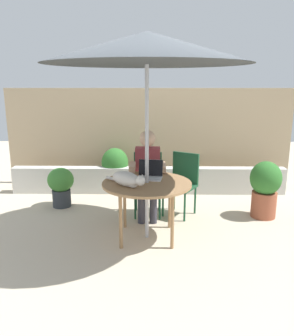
% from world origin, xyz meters
% --- Properties ---
extents(ground_plane, '(14.00, 14.00, 0.00)m').
position_xyz_m(ground_plane, '(0.00, 0.00, 0.00)').
color(ground_plane, beige).
extents(fence_back, '(5.15, 0.08, 1.76)m').
position_xyz_m(fence_back, '(0.00, 2.32, 0.88)').
color(fence_back, tan).
rests_on(fence_back, ground).
extents(planter_wall_low, '(4.63, 0.20, 0.45)m').
position_xyz_m(planter_wall_low, '(0.00, 1.75, 0.22)').
color(planter_wall_low, beige).
rests_on(planter_wall_low, ground).
extents(patio_table, '(1.06, 1.06, 0.70)m').
position_xyz_m(patio_table, '(0.00, 0.00, 0.65)').
color(patio_table, '#9E754C').
rests_on(patio_table, ground).
extents(patio_umbrella, '(2.29, 2.29, 2.39)m').
position_xyz_m(patio_umbrella, '(0.00, 0.00, 2.21)').
color(patio_umbrella, '#B7B7BC').
rests_on(patio_umbrella, ground).
extents(chair_occupied, '(0.40, 0.40, 0.88)m').
position_xyz_m(chair_occupied, '(0.00, 0.83, 0.52)').
color(chair_occupied, '#194C2D').
rests_on(chair_occupied, ground).
extents(chair_empty, '(0.55, 0.55, 0.88)m').
position_xyz_m(chair_empty, '(0.49, 0.81, 0.52)').
color(chair_empty, '#194C2D').
rests_on(chair_empty, ground).
extents(person_seated, '(0.48, 0.48, 1.22)m').
position_xyz_m(person_seated, '(0.00, 0.67, 0.69)').
color(person_seated, maroon).
rests_on(person_seated, ground).
extents(laptop, '(0.33, 0.29, 0.21)m').
position_xyz_m(laptop, '(0.04, 0.20, 0.77)').
color(laptop, silver).
rests_on(laptop, patio_table).
extents(cat, '(0.49, 0.49, 0.17)m').
position_xyz_m(cat, '(-0.22, -0.16, 0.79)').
color(cat, silver).
rests_on(cat, patio_table).
extents(potted_plant_near_fence, '(0.39, 0.39, 0.60)m').
position_xyz_m(potted_plant_near_fence, '(-1.32, 1.07, 0.34)').
color(potted_plant_near_fence, '#33383D').
rests_on(potted_plant_near_fence, ground).
extents(potted_plant_by_chair, '(0.43, 0.43, 0.80)m').
position_xyz_m(potted_plant_by_chair, '(1.64, 0.69, 0.44)').
color(potted_plant_by_chair, '#9E5138').
rests_on(potted_plant_by_chair, ground).
extents(potted_plant_corner, '(0.46, 0.46, 0.75)m').
position_xyz_m(potted_plant_corner, '(-0.58, 1.90, 0.42)').
color(potted_plant_corner, '#33383D').
rests_on(potted_plant_corner, ground).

